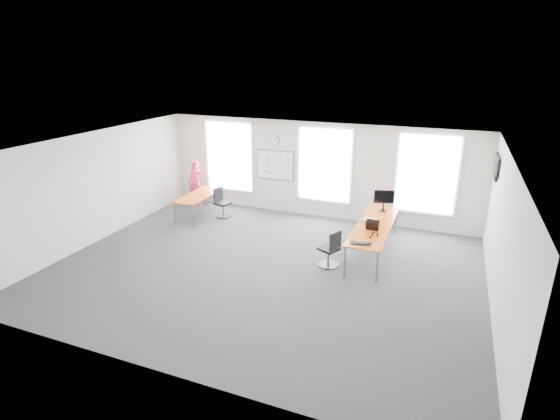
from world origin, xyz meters
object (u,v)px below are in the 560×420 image
at_px(keyboard, 360,244).
at_px(monitor, 384,199).
at_px(desk_right, 374,226).
at_px(headphones, 375,234).
at_px(chair_left, 222,204).
at_px(chair_right, 330,251).
at_px(desk_left, 199,196).
at_px(person, 196,183).

relative_size(keyboard, monitor, 0.71).
bearing_deg(desk_right, headphones, -78.85).
relative_size(chair_left, headphones, 5.68).
bearing_deg(desk_right, monitor, 87.65).
relative_size(chair_right, monitor, 1.52).
xyz_separation_m(keyboard, headphones, (0.23, 0.60, 0.03)).
bearing_deg(chair_left, desk_right, -88.11).
distance_m(chair_left, monitor, 5.09).
xyz_separation_m(desk_right, headphones, (0.15, -0.76, 0.10)).
distance_m(desk_left, chair_right, 5.23).
bearing_deg(person, desk_right, -11.24).
relative_size(desk_left, monitor, 3.16).
bearing_deg(desk_left, headphones, -14.44).
xyz_separation_m(chair_left, monitor, (5.03, 0.12, 0.75)).
relative_size(desk_left, headphones, 11.96).
relative_size(person, keyboard, 3.60).
bearing_deg(keyboard, desk_right, 68.28).
distance_m(desk_right, headphones, 0.78).
distance_m(chair_right, keyboard, 0.85).
distance_m(chair_left, headphones, 5.43).
distance_m(chair_left, keyboard, 5.44).
height_order(desk_right, desk_left, desk_right).
bearing_deg(person, chair_left, -22.56).
bearing_deg(desk_left, chair_right, -21.62).
distance_m(desk_right, keyboard, 1.36).
distance_m(desk_left, monitor, 5.75).
distance_m(desk_left, keyboard, 5.98).
bearing_deg(keyboard, person, 136.42).
distance_m(desk_left, headphones, 6.02).
xyz_separation_m(desk_left, chair_left, (0.69, 0.21, -0.25)).
height_order(chair_right, monitor, monitor).
distance_m(chair_right, chair_left, 4.68).
bearing_deg(headphones, desk_left, 162.61).
height_order(desk_left, person, person).
xyz_separation_m(desk_right, chair_left, (-4.99, 0.96, -0.33)).
height_order(person, headphones, person).
bearing_deg(person, keyboard, -22.41).
xyz_separation_m(person, keyboard, (6.23, -2.94, 0.01)).
xyz_separation_m(chair_right, keyboard, (0.74, -0.17, 0.39)).
bearing_deg(monitor, keyboard, -110.72).
distance_m(desk_right, person, 6.50).
height_order(desk_left, monitor, monitor).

